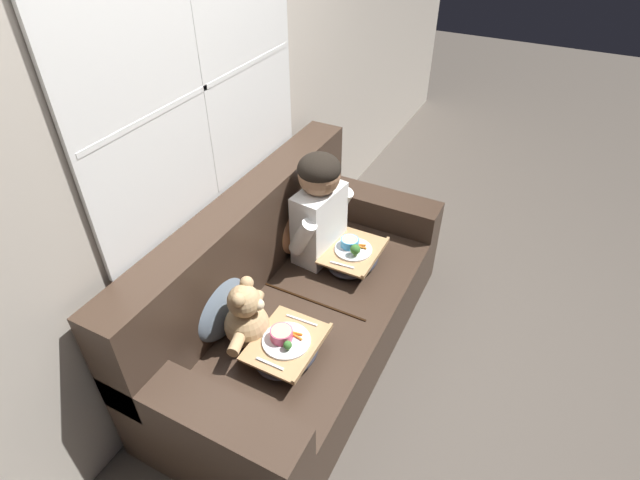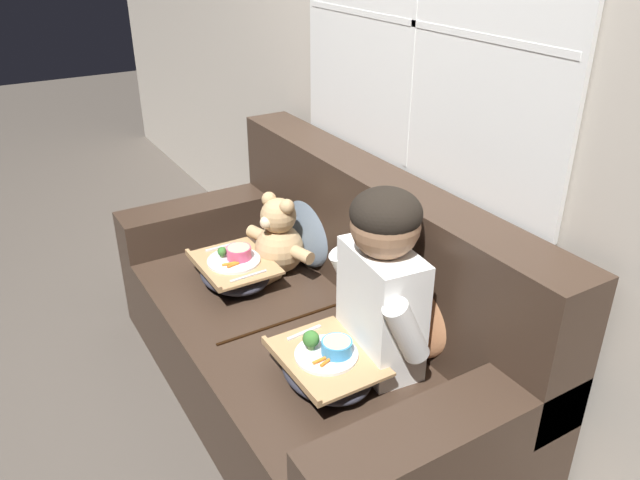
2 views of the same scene
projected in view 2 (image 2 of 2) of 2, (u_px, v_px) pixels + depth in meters
ground_plane at (302, 396)px, 2.73m from camera, size 14.00×14.00×0.00m
wall_back_with_window at (421, 81)px, 2.39m from camera, size 8.00×0.08×2.60m
couch at (317, 328)px, 2.62m from camera, size 2.00×0.95×0.97m
throw_pillow_behind_child at (419, 302)px, 2.29m from camera, size 0.41×0.20×0.43m
throw_pillow_behind_teddy at (312, 224)px, 2.88m from camera, size 0.41×0.20×0.42m
child_figure at (383, 273)px, 2.13m from camera, size 0.49×0.25×0.68m
teddy_bear at (278, 240)px, 2.82m from camera, size 0.40×0.29×0.37m
lap_tray_child at (326, 366)px, 2.17m from camera, size 0.39×0.30×0.19m
lap_tray_teddy at (235, 270)px, 2.76m from camera, size 0.39×0.31×0.17m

